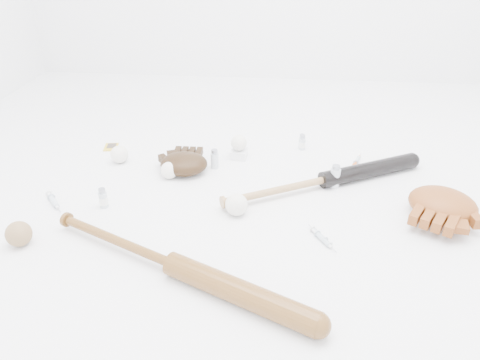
# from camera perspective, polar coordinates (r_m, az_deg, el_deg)

# --- Properties ---
(bat_dark) EXTENTS (0.83, 0.49, 0.07)m
(bat_dark) POSITION_cam_1_polar(r_m,az_deg,el_deg) (1.84, 10.23, 0.02)
(bat_dark) COLOR black
(bat_dark) RESTS_ON ground
(bat_wood) EXTENTS (0.90, 0.48, 0.07)m
(bat_wood) POSITION_cam_1_polar(r_m,az_deg,el_deg) (1.41, -8.18, -10.13)
(bat_wood) COLOR brown
(bat_wood) RESTS_ON ground
(glove_dark) EXTENTS (0.23, 0.23, 0.08)m
(glove_dark) POSITION_cam_1_polar(r_m,az_deg,el_deg) (1.93, -6.86, 2.03)
(glove_dark) COLOR black
(glove_dark) RESTS_ON ground
(glove_tan) EXTENTS (0.38, 0.38, 0.10)m
(glove_tan) POSITION_cam_1_polar(r_m,az_deg,el_deg) (1.78, 23.48, -2.69)
(glove_tan) COLOR brown
(glove_tan) RESTS_ON ground
(trading_card) EXTENTS (0.07, 0.09, 0.00)m
(trading_card) POSITION_cam_1_polar(r_m,az_deg,el_deg) (2.23, -15.45, 3.89)
(trading_card) COLOR gold
(trading_card) RESTS_ON ground
(pedestal) EXTENTS (0.07, 0.07, 0.04)m
(pedestal) POSITION_cam_1_polar(r_m,az_deg,el_deg) (2.05, -0.14, 3.20)
(pedestal) COLOR white
(pedestal) RESTS_ON ground
(baseball_on_pedestal) EXTENTS (0.07, 0.07, 0.07)m
(baseball_on_pedestal) POSITION_cam_1_polar(r_m,az_deg,el_deg) (2.03, -0.14, 4.55)
(baseball_on_pedestal) COLOR white
(baseball_on_pedestal) RESTS_ON pedestal
(baseball_left) EXTENTS (0.07, 0.07, 0.07)m
(baseball_left) POSITION_cam_1_polar(r_m,az_deg,el_deg) (1.90, -8.62, 1.17)
(baseball_left) COLOR white
(baseball_left) RESTS_ON ground
(baseball_upper) EXTENTS (0.08, 0.08, 0.08)m
(baseball_upper) POSITION_cam_1_polar(r_m,az_deg,el_deg) (2.07, -14.49, 3.04)
(baseball_upper) COLOR white
(baseball_upper) RESTS_ON ground
(baseball_mid) EXTENTS (0.08, 0.08, 0.08)m
(baseball_mid) POSITION_cam_1_polar(r_m,az_deg,el_deg) (1.65, -0.44, -3.01)
(baseball_mid) COLOR white
(baseball_mid) RESTS_ON ground
(baseball_aged) EXTENTS (0.08, 0.08, 0.08)m
(baseball_aged) POSITION_cam_1_polar(r_m,az_deg,el_deg) (1.66, -25.37, -5.95)
(baseball_aged) COLOR olive
(baseball_aged) RESTS_ON ground
(syringe_0) EXTENTS (0.13, 0.15, 0.02)m
(syringe_0) POSITION_cam_1_polar(r_m,az_deg,el_deg) (1.85, -21.73, -2.50)
(syringe_0) COLOR #ADBCC6
(syringe_0) RESTS_ON ground
(syringe_1) EXTENTS (0.09, 0.13, 0.02)m
(syringe_1) POSITION_cam_1_polar(r_m,az_deg,el_deg) (1.58, 9.67, -6.64)
(syringe_1) COLOR #ADBCC6
(syringe_1) RESTS_ON ground
(syringe_2) EXTENTS (0.07, 0.13, 0.02)m
(syringe_2) POSITION_cam_1_polar(r_m,az_deg,el_deg) (2.08, 14.12, 2.40)
(syringe_2) COLOR #ADBCC6
(syringe_2) RESTS_ON ground
(syringe_3) EXTENTS (0.10, 0.14, 0.02)m
(syringe_3) POSITION_cam_1_polar(r_m,az_deg,el_deg) (1.56, 10.11, -7.16)
(syringe_3) COLOR #ADBCC6
(syringe_3) RESTS_ON ground
(vial_0) EXTENTS (0.03, 0.03, 0.07)m
(vial_0) POSITION_cam_1_polar(r_m,az_deg,el_deg) (2.14, 7.62, 4.57)
(vial_0) COLOR silver
(vial_0) RESTS_ON ground
(vial_1) EXTENTS (0.03, 0.03, 0.07)m
(vial_1) POSITION_cam_1_polar(r_m,az_deg,el_deg) (2.14, 7.54, 4.68)
(vial_1) COLOR silver
(vial_1) RESTS_ON ground
(vial_2) EXTENTS (0.03, 0.03, 0.08)m
(vial_2) POSITION_cam_1_polar(r_m,az_deg,el_deg) (1.96, -3.12, 2.61)
(vial_2) COLOR silver
(vial_2) RESTS_ON ground
(vial_3) EXTENTS (0.04, 0.04, 0.09)m
(vial_3) POSITION_cam_1_polar(r_m,az_deg,el_deg) (1.85, 11.53, 0.47)
(vial_3) COLOR silver
(vial_3) RESTS_ON ground
(vial_4) EXTENTS (0.03, 0.03, 0.08)m
(vial_4) POSITION_cam_1_polar(r_m,az_deg,el_deg) (1.76, -16.35, -2.10)
(vial_4) COLOR silver
(vial_4) RESTS_ON ground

